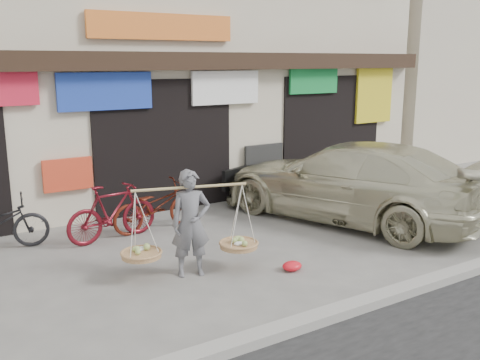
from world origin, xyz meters
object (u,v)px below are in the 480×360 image
bike_1 (112,212)px  suv (349,181)px  street_vendor (191,228)px  bike_2 (156,206)px

bike_1 → suv: bearing=-113.3°
bike_1 → suv: 4.52m
street_vendor → bike_1: (-0.45, 2.11, -0.22)m
street_vendor → bike_2: size_ratio=1.13×
bike_1 → bike_2: bike_1 is taller
street_vendor → bike_1: street_vendor is taller
bike_1 → bike_2: bearing=-88.9°
street_vendor → bike_1: bearing=117.8°
bike_2 → suv: size_ratio=0.30×
bike_1 → suv: suv is taller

